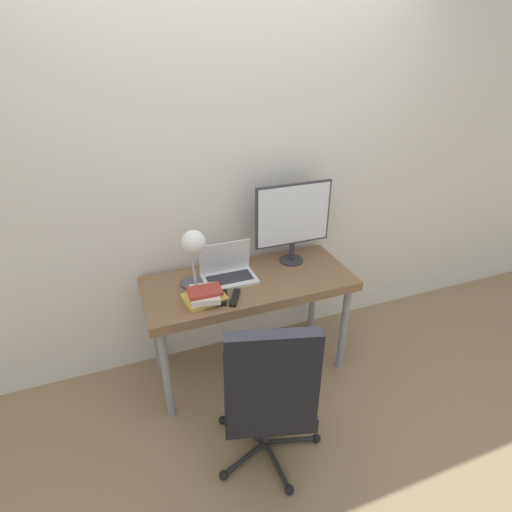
{
  "coord_description": "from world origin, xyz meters",
  "views": [
    {
      "loc": [
        -0.72,
        -1.75,
        2.07
      ],
      "look_at": [
        0.04,
        0.26,
        0.91
      ],
      "focal_mm": 28.0,
      "sensor_mm": 36.0,
      "label": 1
    }
  ],
  "objects_px": {
    "book_stack": "(205,295)",
    "monitor": "(293,218)",
    "laptop": "(228,272)",
    "desk_lamp": "(193,248)",
    "office_chair": "(268,389)"
  },
  "relations": [
    {
      "from": "book_stack",
      "to": "monitor",
      "type": "bearing_deg",
      "value": 21.23
    },
    {
      "from": "laptop",
      "to": "monitor",
      "type": "height_order",
      "value": "monitor"
    },
    {
      "from": "laptop",
      "to": "monitor",
      "type": "relative_size",
      "value": 0.6
    },
    {
      "from": "desk_lamp",
      "to": "office_chair",
      "type": "xyz_separation_m",
      "value": [
        0.19,
        -0.66,
        -0.5
      ]
    },
    {
      "from": "laptop",
      "to": "desk_lamp",
      "type": "height_order",
      "value": "desk_lamp"
    },
    {
      "from": "monitor",
      "to": "office_chair",
      "type": "bearing_deg",
      "value": -121.08
    },
    {
      "from": "laptop",
      "to": "office_chair",
      "type": "relative_size",
      "value": 0.33
    },
    {
      "from": "office_chair",
      "to": "book_stack",
      "type": "distance_m",
      "value": 0.65
    },
    {
      "from": "office_chair",
      "to": "book_stack",
      "type": "bearing_deg",
      "value": 105.2
    },
    {
      "from": "book_stack",
      "to": "desk_lamp",
      "type": "bearing_deg",
      "value": 114.31
    },
    {
      "from": "monitor",
      "to": "office_chair",
      "type": "distance_m",
      "value": 1.12
    },
    {
      "from": "laptop",
      "to": "office_chair",
      "type": "height_order",
      "value": "office_chair"
    },
    {
      "from": "desk_lamp",
      "to": "office_chair",
      "type": "height_order",
      "value": "desk_lamp"
    },
    {
      "from": "desk_lamp",
      "to": "monitor",
      "type": "bearing_deg",
      "value": 15.39
    },
    {
      "from": "office_chair",
      "to": "laptop",
      "type": "bearing_deg",
      "value": 87.03
    }
  ]
}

